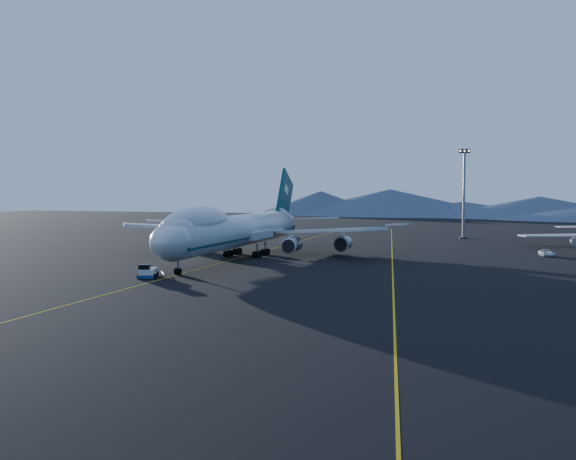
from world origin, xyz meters
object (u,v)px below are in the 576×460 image
(service_van, at_px, (547,253))
(floodlight_mast, at_px, (464,193))
(boeing_747, at_px, (237,230))
(pushback_tug, at_px, (148,273))

(service_van, bearing_deg, floodlight_mast, 100.60)
(boeing_747, bearing_deg, pushback_tug, -95.54)
(boeing_747, height_order, service_van, boeing_747)
(boeing_747, distance_m, service_van, 64.69)
(service_van, relative_size, floodlight_mast, 0.20)
(boeing_747, bearing_deg, service_van, 20.40)
(pushback_tug, xyz_separation_m, service_van, (63.44, 53.42, 0.04))
(boeing_747, relative_size, service_van, 14.09)
(pushback_tug, relative_size, service_van, 1.07)
(floodlight_mast, bearing_deg, pushback_tug, -114.28)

